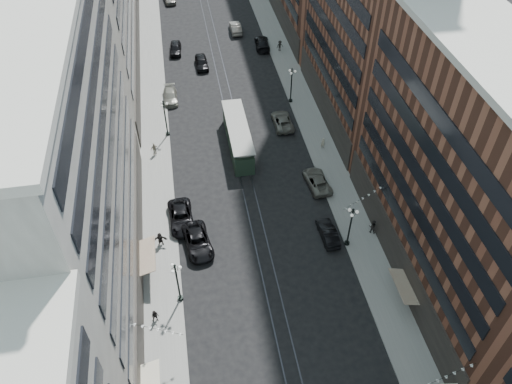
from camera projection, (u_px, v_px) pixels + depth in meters
ground at (229, 108)px, 73.35m from camera, size 220.00×220.00×0.00m
sidewalk_west at (152, 79)px, 79.00m from camera, size 4.00×180.00×0.15m
sidewalk_east at (288, 67)px, 81.71m from camera, size 4.00×180.00×0.15m
rail_west at (217, 73)px, 80.32m from camera, size 0.12×180.00×0.02m
rail_east at (225, 73)px, 80.49m from camera, size 0.12×180.00×0.02m
building_west_mid at (68, 171)px, 42.42m from camera, size 8.00×36.00×28.00m
building_east_mid at (461, 181)px, 44.47m from camera, size 8.00×30.00×24.00m
lamppost_sw_far at (177, 281)px, 47.45m from camera, size 1.03×1.14×5.52m
lamppost_sw_mid at (165, 117)px, 66.52m from camera, size 1.03×1.14×5.52m
lamppost_se_far at (350, 226)px, 52.54m from camera, size 1.03×1.14×5.52m
lamppost_se_mid at (291, 84)px, 72.32m from camera, size 1.03×1.14×5.52m
streetcar at (238, 137)px, 65.91m from camera, size 2.71×12.24×3.39m
car_2 at (198, 242)px, 53.97m from camera, size 3.48×6.16×1.62m
pedestrian_2 at (155, 316)px, 47.22m from camera, size 0.81×0.54×1.53m
car_7 at (181, 217)px, 56.54m from camera, size 2.99×5.98×1.63m
car_8 at (170, 96)px, 74.38m from camera, size 2.05×4.97×1.44m
car_9 at (175, 48)px, 84.61m from camera, size 2.26×4.85×1.61m
car_10 at (328, 233)px, 54.95m from camera, size 1.73×4.54×1.48m
car_11 at (282, 121)px, 69.84m from camera, size 2.51×5.38×1.49m
car_12 at (262, 43)px, 85.98m from camera, size 2.76×5.82×1.64m
car_13 at (202, 62)px, 81.23m from camera, size 2.07×4.88×1.65m
car_14 at (236, 28)px, 90.04m from camera, size 1.77×5.07×1.67m
pedestrian_5 at (160, 239)px, 53.97m from camera, size 1.60×0.53×1.70m
pedestrian_6 at (154, 149)px, 64.99m from camera, size 1.13×0.84×1.76m
pedestrian_7 at (373, 227)px, 55.21m from camera, size 0.99×0.81×1.79m
pedestrian_8 at (323, 143)px, 66.01m from camera, size 0.60×0.43×1.56m
pedestrian_9 at (280, 46)px, 84.75m from camera, size 1.26×0.73×1.82m
car_extra_0 at (317, 181)px, 60.99m from camera, size 2.91×5.52×1.48m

